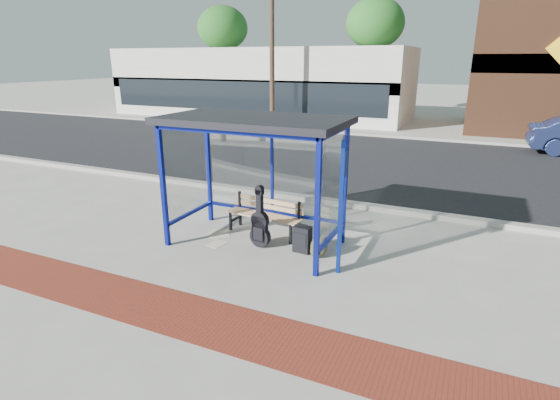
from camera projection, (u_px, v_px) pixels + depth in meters
The scene contains 19 objects.
ground at pixel (256, 243), 8.41m from camera, with size 120.00×120.00×0.00m, color #B2ADA0.
brick_paver_strip at pixel (171, 311), 6.15m from camera, with size 60.00×1.00×0.01m, color maroon.
curb_near at pixel (309, 199), 10.90m from camera, with size 60.00×0.25×0.12m, color gray.
street_asphalt at pixel (361, 160), 15.34m from camera, with size 60.00×10.00×0.00m, color black.
curb_far at pixel (389, 136), 19.74m from camera, with size 60.00×0.25×0.12m, color gray.
far_sidewalk at pixel (397, 131), 21.40m from camera, with size 60.00×4.00×0.01m, color #B2ADA0.
bus_shelter at pixel (256, 136), 7.83m from camera, with size 3.30×1.80×2.42m.
storefront_white at pixel (260, 83), 26.91m from camera, with size 18.00×6.04×4.00m.
tree_left at pixel (223, 29), 31.29m from camera, with size 3.60×3.60×7.03m.
tree_mid at pixel (375, 24), 26.97m from camera, with size 3.60×3.60×7.03m.
utility_pole_west at pixel (272, 43), 21.11m from camera, with size 1.60×0.24×8.00m.
bench at pixel (265, 213), 8.78m from camera, with size 1.62×0.54×0.75m.
guitar_bag at pixel (260, 226), 8.15m from camera, with size 0.43×0.17×1.13m.
suitcase at pixel (302, 239), 7.96m from camera, with size 0.33×0.23×0.54m.
backpack at pixel (318, 247), 7.78m from camera, with size 0.38×0.36×0.39m.
sign_post at pixel (342, 201), 6.88m from camera, with size 0.10×0.28×2.23m.
newspaper_a at pixel (217, 244), 8.37m from camera, with size 0.35×0.27×0.01m, color white.
newspaper_b at pixel (215, 234), 8.85m from camera, with size 0.42×0.33×0.01m, color white.
newspaper_c at pixel (221, 234), 8.87m from camera, with size 0.43×0.34×0.01m, color white.
Camera 1 is at (3.63, -6.85, 3.39)m, focal length 28.00 mm.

